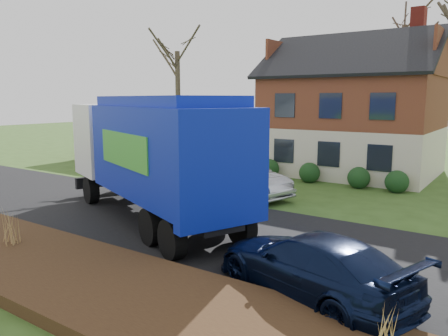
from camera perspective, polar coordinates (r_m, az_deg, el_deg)
The scene contains 12 objects.
ground at distance 16.05m, azimuth -7.21°, elevation -6.82°, with size 120.00×120.00×0.00m, color #2F4B19.
road at distance 16.04m, azimuth -7.21°, elevation -6.78°, with size 80.00×7.00×0.02m, color black.
mulch_verge at distance 12.76m, azimuth -23.59°, elevation -11.05°, with size 80.00×3.50×0.30m, color #311B10.
main_house at distance 26.87m, azimuth 15.55°, elevation 8.02°, with size 12.95×8.95×9.26m.
ranch_house at distance 33.23m, azimuth -7.78°, elevation 4.58°, with size 9.80×8.20×3.70m.
garbage_truck at distance 15.68m, azimuth -9.39°, elevation 2.34°, with size 10.66×6.55×4.45m.
silver_sedan at distance 19.72m, azimuth 2.36°, elevation -1.30°, with size 1.74×4.99×1.65m, color #A9ACB1.
navy_wagon at distance 10.13m, azimuth 11.33°, elevation -12.30°, with size 2.00×4.93×1.43m, color black.
tree_front_west at distance 26.70m, azimuth -6.17°, elevation 17.14°, with size 3.32×3.32×9.88m.
tree_back at distance 36.03m, azimuth 22.66°, elevation 18.88°, with size 4.14×4.14×13.10m.
grass_clump_mid at distance 13.84m, azimuth -26.09°, elevation -6.80°, with size 0.37×0.30×1.02m.
grass_clump_east at distance 7.96m, azimuth 20.37°, elevation -19.17°, with size 0.31×0.25×0.77m.
Camera 1 is at (10.35, -11.46, 4.38)m, focal length 35.00 mm.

